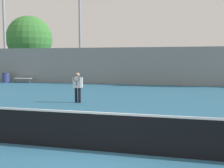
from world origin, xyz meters
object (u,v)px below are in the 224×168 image
Objects in this scene: tree_green_broad at (29,39)px; tennis_net at (98,131)px; tennis_player at (78,86)px; trash_bin at (6,78)px; light_pole_far_right at (80,19)px; light_pole_center_back at (4,21)px; bench_courtside_near at (23,79)px.

tennis_net is at bearing -55.82° from tree_green_broad.
trash_bin is at bearing 131.58° from tennis_player.
light_pole_far_right is (-6.83, 17.22, 5.42)m from tennis_net.
light_pole_center_back is 5.83m from trash_bin.
light_pole_far_right is at bearing 111.64° from tennis_net.
light_pole_center_back reaches higher than tennis_net.
bench_courtside_near is 0.17× the size of light_pole_center_back.
trash_bin is (-13.64, 15.54, -0.03)m from tennis_net.
light_pole_far_right is 8.88m from trash_bin.
tree_green_broad is at bearing 119.69° from tennis_player.
light_pole_far_right is 0.95× the size of light_pole_center_back.
tennis_player is 0.22× the size of tree_green_broad.
tennis_player is at bearing -52.25° from tree_green_broad.
tennis_player is 12.44m from light_pole_far_right.
tree_green_broad is at bearing 98.50° from trash_bin.
bench_courtside_near is at bearing -65.37° from tree_green_broad.
light_pole_center_back is at bearing 152.30° from bench_courtside_near.
tree_green_broad is at bearing 87.19° from light_pole_center_back.
bench_courtside_near is 7.50m from tree_green_broad.
tree_green_broad reaches higher than trash_bin.
tennis_net is at bearing -68.36° from light_pole_far_right.
tree_green_broad is (-0.87, 5.82, 4.03)m from trash_bin.
bench_courtside_near is 1.84× the size of trash_bin.
tennis_player is at bearing -70.38° from light_pole_far_right.
tennis_player reaches higher than tennis_net.
tennis_player is 13.95m from trash_bin.
light_pole_center_back reaches higher than bench_courtside_near.
trash_bin is (-6.81, -1.68, -5.45)m from light_pole_far_right.
light_pole_center_back reaches higher than tennis_player.
tennis_net is 26.13m from tree_green_broad.
bench_courtside_near is 1.75m from trash_bin.
bench_courtside_near is at bearing 127.23° from tennis_net.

